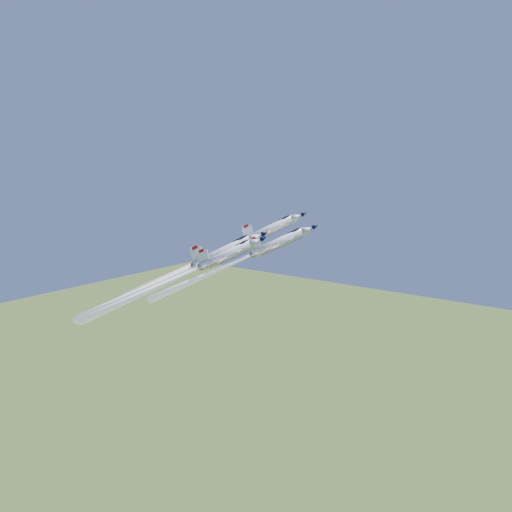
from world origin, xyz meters
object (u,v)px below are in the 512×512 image
Objects in this scene: jet_slot at (166,279)px; jet_lead at (231,264)px; jet_left at (211,257)px; jet_right at (168,282)px.

jet_lead is at bearing 84.05° from jet_slot.
jet_slot is (-15.60, -1.98, -4.64)m from jet_lead.
jet_right is at bearing -3.95° from jet_left.
jet_left reaches higher than jet_right.
jet_left is 14.69m from jet_right.
jet_slot is (-7.41, -5.49, -4.61)m from jet_left.
jet_right reaches higher than jet_slot.
jet_left is 10.31m from jet_slot.
jet_left is at bearing 176.05° from jet_right.
jet_left is at bearing -126.39° from jet_lead.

